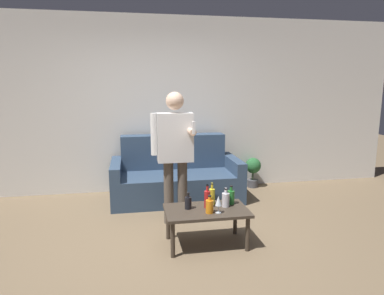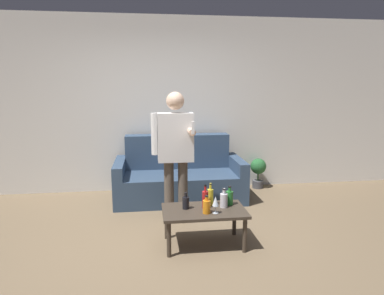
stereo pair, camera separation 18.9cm
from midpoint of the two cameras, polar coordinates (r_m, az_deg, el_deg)
ground_plane at (r=3.58m, az=-5.26°, el=-17.36°), size 16.00×16.00×0.00m
wall_back at (r=5.40m, az=-7.60°, el=7.00°), size 8.00×0.06×2.70m
couch at (r=5.10m, az=-3.82°, el=-4.91°), size 1.86×0.91×0.91m
coffee_table at (r=3.62m, az=0.90°, el=-10.99°), size 0.86×0.52×0.39m
bottle_orange at (r=3.59m, az=-2.18°, el=-9.14°), size 0.07×0.07×0.18m
bottle_green at (r=3.48m, az=1.37°, el=-9.73°), size 0.08×0.08×0.18m
bottle_dark at (r=3.74m, az=5.06°, el=-8.19°), size 0.08×0.08×0.21m
bottle_yellow at (r=3.62m, az=1.05°, el=-8.52°), size 0.07×0.07×0.25m
bottle_red at (r=3.71m, az=1.88°, el=-8.10°), size 0.06×0.06×0.24m
bottle_clear at (r=3.66m, az=4.14°, el=-8.62°), size 0.08×0.08×0.20m
wine_glass_near at (r=3.47m, az=2.85°, el=-8.96°), size 0.07×0.07×0.18m
person_standing_front at (r=4.04m, az=-4.23°, el=-0.08°), size 0.49×0.41×1.59m
potted_plant at (r=5.68m, az=9.21°, el=-3.55°), size 0.25×0.25×0.49m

